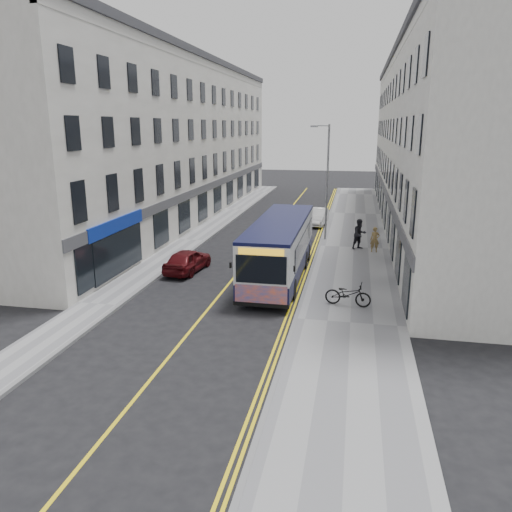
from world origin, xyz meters
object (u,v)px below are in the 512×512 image
at_px(pedestrian_near, 375,240).
at_px(car_maroon, 188,260).
at_px(car_white, 317,217).
at_px(city_bus, 280,247).
at_px(pedestrian_far, 360,234).
at_px(bicycle, 348,294).
at_px(streetlamp, 326,179).

xyz_separation_m(pedestrian_near, car_maroon, (-10.34, -6.16, -0.27)).
bearing_deg(car_white, pedestrian_near, -58.63).
bearing_deg(city_bus, car_white, 87.02).
bearing_deg(pedestrian_far, pedestrian_near, -67.99).
relative_size(car_white, car_maroon, 1.06).
bearing_deg(car_maroon, pedestrian_far, -137.91).
distance_m(car_white, car_maroon, 16.11).
bearing_deg(pedestrian_near, bicycle, -101.01).
bearing_deg(city_bus, bicycle, -46.98).
height_order(pedestrian_near, pedestrian_far, pedestrian_far).
distance_m(streetlamp, pedestrian_near, 5.70).
xyz_separation_m(bicycle, pedestrian_far, (0.50, 10.85, 0.44)).
xyz_separation_m(pedestrian_near, car_white, (-4.35, 8.79, -0.25)).
distance_m(pedestrian_near, car_white, 9.81).
distance_m(streetlamp, car_white, 6.93).
bearing_deg(pedestrian_near, car_white, 113.39).
bearing_deg(city_bus, pedestrian_far, 58.84).
bearing_deg(pedestrian_near, pedestrian_far, 144.44).
distance_m(pedestrian_far, car_maroon, 11.59).
height_order(streetlamp, pedestrian_far, streetlamp).
height_order(city_bus, pedestrian_far, city_bus).
relative_size(pedestrian_near, pedestrian_far, 0.82).
bearing_deg(car_white, pedestrian_far, -62.42).
height_order(bicycle, pedestrian_near, pedestrian_near).
relative_size(city_bus, pedestrian_far, 5.51).
bearing_deg(pedestrian_far, city_bus, -156.51).
distance_m(bicycle, pedestrian_far, 10.87).
xyz_separation_m(city_bus, car_white, (0.79, 15.08, -1.04)).
bearing_deg(pedestrian_near, city_bus, -132.10).
bearing_deg(streetlamp, car_white, 99.53).
bearing_deg(bicycle, streetlamp, 16.01).
relative_size(pedestrian_near, car_maroon, 0.42).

